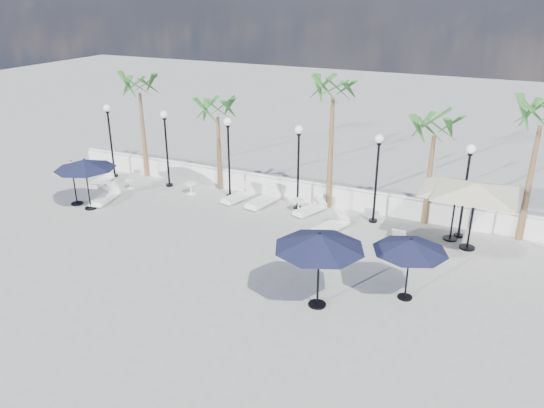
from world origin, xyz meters
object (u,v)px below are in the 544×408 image
at_px(lounger_1, 238,196).
at_px(lounger_6, 395,247).
at_px(lounger_4, 310,209).
at_px(parasol_cream_sq_a, 477,184).
at_px(parasol_cream_small, 72,167).
at_px(lounger_3, 263,200).
at_px(parasol_navy_left, 85,164).
at_px(parasol_cream_sq_b, 458,182).
at_px(parasol_navy_mid, 410,246).
at_px(lounger_5, 331,226).
at_px(lounger_2, 106,197).
at_px(parasol_navy_right, 319,242).
at_px(lounger_0, 101,180).

height_order(lounger_1, lounger_6, lounger_1).
distance_m(lounger_4, parasol_cream_sq_a, 7.17).
relative_size(lounger_6, parasol_cream_small, 0.80).
bearing_deg(lounger_3, lounger_1, -170.05).
distance_m(lounger_1, lounger_3, 1.29).
bearing_deg(parasol_cream_small, parasol_navy_left, -9.23).
bearing_deg(parasol_cream_small, lounger_3, 24.31).
height_order(lounger_3, parasol_cream_sq_b, parasol_cream_sq_b).
relative_size(parasol_navy_left, parasol_navy_mid, 1.13).
bearing_deg(lounger_6, lounger_4, 152.82).
distance_m(lounger_1, parasol_cream_small, 7.64).
xyz_separation_m(parasol_navy_left, parasol_navy_mid, (14.51, -1.50, -0.22)).
height_order(lounger_5, parasol_cream_small, parasol_cream_small).
bearing_deg(lounger_2, lounger_3, 11.51).
bearing_deg(parasol_cream_small, lounger_4, 19.20).
distance_m(lounger_3, parasol_cream_sq_b, 8.60).
distance_m(lounger_6, parasol_navy_right, 5.26).
height_order(parasol_cream_sq_a, parasol_cream_sq_b, parasol_cream_sq_a).
height_order(lounger_0, parasol_cream_sq_a, parasol_cream_sq_a).
xyz_separation_m(lounger_2, parasol_navy_right, (12.05, -4.05, 1.99)).
distance_m(lounger_2, lounger_6, 13.44).
xyz_separation_m(parasol_navy_mid, parasol_cream_sq_b, (0.72, 5.10, 0.54)).
bearing_deg(lounger_0, lounger_6, -16.50).
height_order(lounger_5, parasol_navy_mid, parasol_navy_mid).
distance_m(lounger_0, parasol_cream_small, 3.09).
bearing_deg(lounger_5, parasol_navy_left, -149.23).
xyz_separation_m(lounger_4, parasol_cream_sq_b, (6.00, -0.11, 2.20)).
height_order(parasol_navy_right, parasol_cream_small, parasol_navy_right).
bearing_deg(lounger_4, parasol_cream_small, -139.64).
bearing_deg(lounger_3, lounger_6, -8.27).
bearing_deg(lounger_3, parasol_cream_small, -145.85).
distance_m(lounger_2, parasol_cream_sq_a, 16.20).
bearing_deg(lounger_4, lounger_3, -158.95).
bearing_deg(lounger_5, lounger_3, 178.17).
relative_size(lounger_2, parasol_navy_right, 0.70).
xyz_separation_m(lounger_1, parasol_navy_mid, (8.90, -5.20, 1.65)).
bearing_deg(parasol_cream_sq_b, lounger_5, -164.30).
relative_size(parasol_navy_left, parasol_navy_right, 0.95).
height_order(lounger_4, parasol_navy_left, parasol_navy_left).
xyz_separation_m(lounger_3, lounger_4, (2.32, -0.00, -0.04)).
relative_size(parasol_navy_right, parasol_cream_sq_b, 0.54).
relative_size(parasol_navy_mid, parasol_navy_right, 0.84).
distance_m(lounger_2, parasol_navy_right, 12.86).
xyz_separation_m(lounger_4, parasol_navy_right, (2.87, -6.80, 2.02)).
height_order(lounger_5, parasol_cream_sq_b, parasol_cream_sq_b).
xyz_separation_m(lounger_0, parasol_cream_small, (0.80, -2.52, 1.59)).
height_order(lounger_1, parasol_navy_mid, parasol_navy_mid).
bearing_deg(parasol_navy_right, lounger_2, 161.42).
bearing_deg(parasol_navy_right, parasol_cream_small, 166.00).
distance_m(lounger_1, parasol_navy_right, 9.61).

